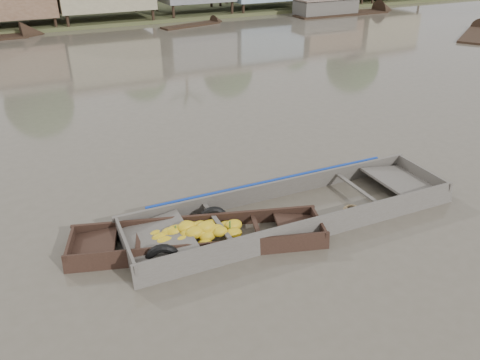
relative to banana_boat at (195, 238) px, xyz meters
name	(u,v)px	position (x,y,z in m)	size (l,w,h in m)	color
ground	(279,235)	(1.76, -0.51, -0.15)	(120.00, 120.00, 0.00)	#524B3E
banana_boat	(195,238)	(0.00, 0.00, 0.00)	(5.51, 2.84, 0.76)	black
viewer_boat	(292,214)	(2.43, 0.01, -0.08)	(7.94, 2.33, 0.63)	#47433C
distant_boats	(254,20)	(13.83, 23.54, 0.06)	(46.35, 15.73, 1.38)	black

